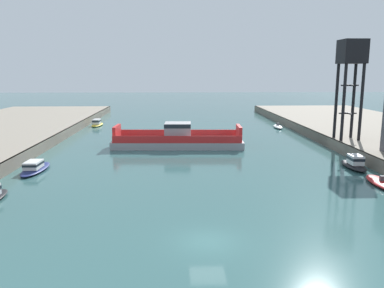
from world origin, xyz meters
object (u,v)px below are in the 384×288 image
at_px(moored_boat_mid_left, 278,127).
at_px(moored_boat_near_left, 35,167).
at_px(moored_boat_mid_right, 97,123).
at_px(chain_ferry, 178,139).
at_px(crane_tower, 352,61).
at_px(moored_boat_upstream_a, 383,183).
at_px(moored_boat_near_right, 354,163).

bearing_deg(moored_boat_mid_left, moored_boat_near_left, -137.66).
distance_m(moored_boat_mid_left, moored_boat_mid_right, 38.81).
distance_m(chain_ferry, crane_tower, 28.13).
height_order(moored_boat_mid_left, moored_boat_upstream_a, moored_boat_mid_left).
xyz_separation_m(moored_boat_near_left, crane_tower, (42.14, 11.25, 12.60)).
xyz_separation_m(moored_boat_mid_left, moored_boat_upstream_a, (-0.02, -42.10, -0.00)).
bearing_deg(moored_boat_upstream_a, moored_boat_near_right, 87.81).
bearing_deg(crane_tower, moored_boat_near_right, -108.81).
distance_m(chain_ferry, moored_boat_upstream_a, 30.73).
bearing_deg(moored_boat_upstream_a, crane_tower, 77.44).
bearing_deg(moored_boat_near_left, crane_tower, 14.95).
relative_size(moored_boat_mid_left, crane_tower, 0.37).
distance_m(moored_boat_near_right, crane_tower, 17.35).
xyz_separation_m(moored_boat_near_left, moored_boat_mid_left, (37.99, 34.61, -0.20)).
bearing_deg(moored_boat_near_left, chain_ferry, 41.37).
relative_size(moored_boat_near_right, crane_tower, 0.41).
bearing_deg(moored_boat_near_right, moored_boat_upstream_a, -92.19).
bearing_deg(moored_boat_near_right, moored_boat_mid_right, 134.26).
relative_size(moored_boat_mid_left, moored_boat_upstream_a, 0.83).
distance_m(moored_boat_near_right, moored_boat_mid_left, 34.80).
distance_m(moored_boat_near_left, moored_boat_near_right, 38.25).
height_order(moored_boat_mid_left, crane_tower, crane_tower).
bearing_deg(chain_ferry, moored_boat_mid_left, 43.10).
distance_m(moored_boat_near_left, crane_tower, 45.40).
height_order(moored_boat_near_right, moored_boat_upstream_a, moored_boat_near_right).
height_order(moored_boat_mid_right, moored_boat_upstream_a, moored_boat_mid_right).
distance_m(chain_ferry, moored_boat_near_right, 26.12).
bearing_deg(moored_boat_mid_left, moored_boat_mid_right, 172.65).
bearing_deg(moored_boat_mid_right, moored_boat_near_right, -45.74).
bearing_deg(moored_boat_near_left, moored_boat_mid_right, 90.72).
height_order(chain_ferry, moored_boat_near_right, chain_ferry).
distance_m(moored_boat_near_right, moored_boat_mid_right, 55.51).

